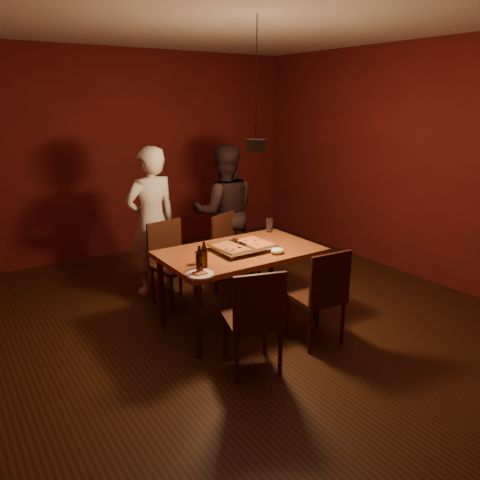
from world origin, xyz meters
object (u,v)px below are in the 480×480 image
chair_near_left (255,312)px  pendant_lamp (256,144)px  chair_far_right (231,246)px  diner_white (152,222)px  pizza_tray (242,248)px  plate_slice (200,274)px  chair_far_left (171,255)px  dining_table (240,257)px  diner_dark (225,212)px  chair_near_right (322,289)px  beer_bottle_a (199,260)px  beer_bottle_b (204,255)px

chair_near_left → pendant_lamp: (0.46, 0.66, 1.22)m
chair_far_right → diner_white: diner_white is taller
chair_far_right → chair_near_left: (-0.78, -1.57, 0.00)m
chair_near_left → pizza_tray: bearing=79.5°
pizza_tray → plate_slice: 0.76m
chair_far_left → plate_slice: (-0.29, -1.19, 0.22)m
dining_table → diner_dark: diner_dark is taller
pizza_tray → plate_slice: size_ratio=2.38×
chair_far_left → chair_near_right: size_ratio=1.00×
beer_bottle_a → diner_dark: 1.92m
pendant_lamp → chair_near_left: bearing=-124.9°
chair_far_left → pizza_tray: 0.93m
chair_near_left → pizza_tray: chair_near_left is taller
dining_table → plate_slice: size_ratio=6.48×
diner_white → chair_near_left: bearing=83.1°
dining_table → pizza_tray: bearing=-42.6°
beer_bottle_a → pendant_lamp: 1.13m
chair_far_left → chair_near_right: 1.73m
chair_near_right → pendant_lamp: (-0.30, 0.59, 1.22)m
chair_far_left → chair_near_left: 1.64m
dining_table → beer_bottle_b: size_ratio=6.66×
chair_far_left → diner_white: 0.48m
beer_bottle_b → chair_near_left: bearing=-80.2°
chair_far_left → plate_slice: chair_far_left is taller
beer_bottle_a → chair_near_right: bearing=-24.1°
dining_table → chair_far_left: (-0.35, 0.81, -0.14)m
chair_far_left → chair_far_right: 0.73m
chair_far_right → plate_slice: 1.53m
beer_bottle_a → plate_slice: beer_bottle_a is taller
pizza_tray → beer_bottle_b: size_ratio=2.44×
chair_far_right → pizza_tray: chair_far_right is taller
dining_table → pizza_tray: size_ratio=2.73×
chair_near_left → diner_white: diner_white is taller
chair_near_right → beer_bottle_b: bearing=152.5°
diner_white → beer_bottle_a: bearing=75.0°
diner_dark → beer_bottle_a: bearing=76.9°
diner_white → pendant_lamp: bearing=101.4°
chair_far_right → dining_table: bearing=38.5°
pizza_tray → pendant_lamp: bearing=-73.8°
dining_table → pizza_tray: pizza_tray is taller
chair_far_left → pizza_tray: bearing=105.7°
pizza_tray → diner_dark: diner_dark is taller
diner_white → diner_dark: bearing=172.5°
diner_dark → chair_far_right: bearing=92.0°
chair_near_right → dining_table: bearing=119.1°
beer_bottle_a → pendant_lamp: pendant_lamp is taller
chair_near_right → plate_slice: (-1.00, 0.39, 0.22)m
dining_table → chair_far_right: chair_far_right is taller
chair_far_right → chair_near_left: bearing=38.8°
pizza_tray → beer_bottle_a: beer_bottle_a is taller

